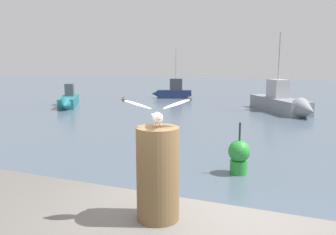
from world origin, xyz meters
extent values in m
cylinder|color=brown|center=(-0.54, -0.54, 1.80)|extent=(0.39, 0.39, 0.86)
cylinder|color=#C66860|center=(-0.56, -0.54, 2.25)|extent=(0.01, 0.01, 0.04)
cylinder|color=#C66860|center=(-0.53, -0.52, 2.25)|extent=(0.01, 0.01, 0.04)
ellipsoid|color=white|center=(-0.54, -0.54, 2.32)|extent=(0.19, 0.24, 0.10)
sphere|color=white|center=(-0.48, -0.66, 2.34)|extent=(0.06, 0.06, 0.06)
cone|color=gold|center=(-0.45, -0.70, 2.34)|extent=(0.04, 0.05, 0.02)
cube|color=white|center=(-0.62, -0.42, 2.32)|extent=(0.10, 0.10, 0.01)
ellipsoid|color=white|center=(-0.70, -0.62, 2.44)|extent=(0.28, 0.23, 0.10)
sphere|color=#383838|center=(-0.80, -0.68, 2.48)|extent=(0.04, 0.04, 0.04)
ellipsoid|color=white|center=(-0.40, -0.45, 2.44)|extent=(0.28, 0.23, 0.10)
sphere|color=#383838|center=(-0.29, -0.39, 2.48)|extent=(0.04, 0.04, 0.04)
cube|color=navy|center=(-8.82, 21.76, 0.33)|extent=(2.77, 1.51, 0.66)
cone|color=navy|center=(-10.25, 21.26, 0.36)|extent=(0.75, 0.75, 0.59)
cube|color=#47474C|center=(-8.70, 21.81, 1.11)|extent=(1.05, 0.69, 0.91)
cylinder|color=#A5A5A8|center=(-8.70, 21.81, 2.73)|extent=(0.08, 0.08, 2.33)
cube|color=#1E7075|center=(-13.50, 14.62, 0.31)|extent=(2.90, 3.86, 0.62)
cone|color=#1E7075|center=(-12.33, 12.74, 0.34)|extent=(1.19, 1.19, 0.86)
cube|color=#47474C|center=(-13.84, 15.16, 1.02)|extent=(0.97, 1.11, 0.80)
cube|color=gray|center=(-0.59, 17.21, 0.39)|extent=(3.76, 4.85, 0.78)
cone|color=gray|center=(0.91, 14.86, 0.43)|extent=(1.65, 1.65, 1.20)
cube|color=#B2B2B7|center=(-0.69, 17.38, 1.31)|extent=(1.37, 1.48, 1.06)
cylinder|color=#A5A5A8|center=(-0.69, 17.38, 3.19)|extent=(0.08, 0.08, 2.70)
cylinder|color=green|center=(-0.75, 5.08, 0.17)|extent=(0.44, 0.44, 0.35)
sphere|color=green|center=(-0.75, 5.08, 0.59)|extent=(0.56, 0.56, 0.56)
cylinder|color=#2D2D2D|center=(-0.75, 5.08, 1.08)|extent=(0.05, 0.05, 0.50)
camera|label=1|loc=(0.63, -3.23, 2.80)|focal=35.85mm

